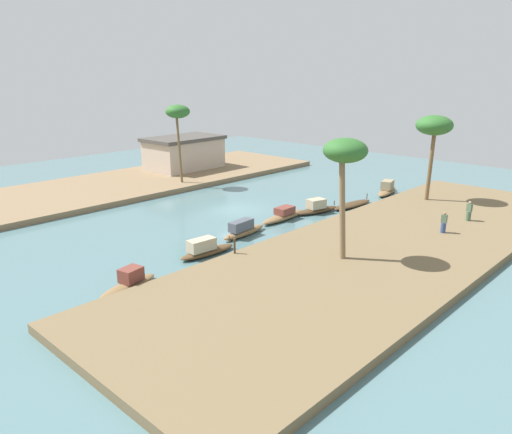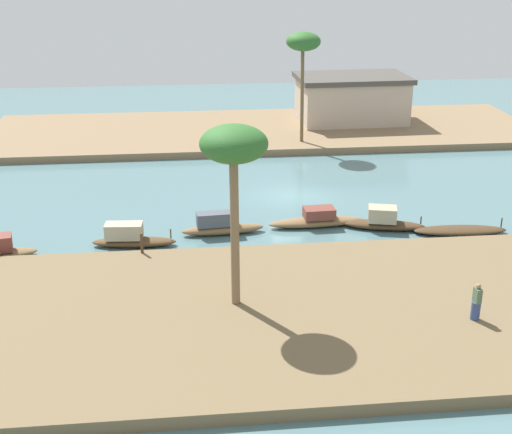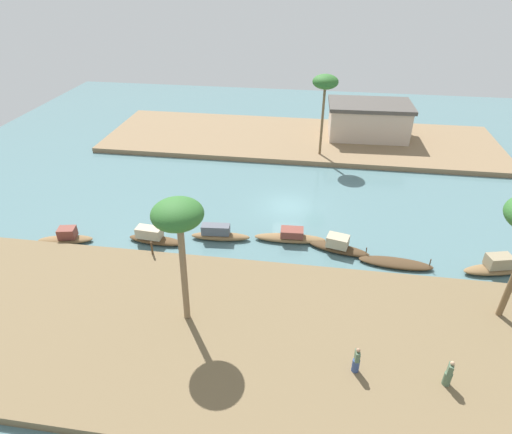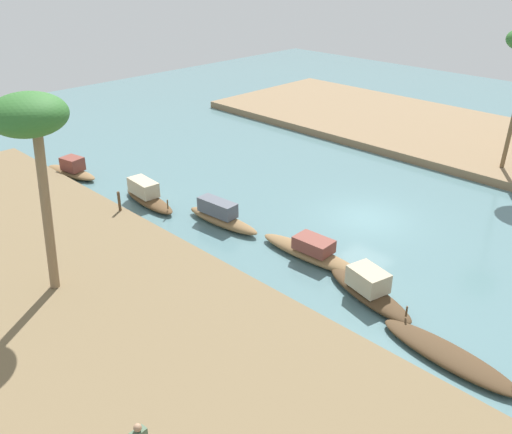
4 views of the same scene
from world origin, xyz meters
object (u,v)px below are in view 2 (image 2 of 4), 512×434
Objects in this scene: sampan_downstream_large at (460,230)px; sampan_near_left_bank at (220,226)px; sampan_midstream at (130,238)px; mooring_post at (142,243)px; sampan_with_red_awning at (383,221)px; palm_tree_left_near at (234,150)px; palm_tree_right_tall at (303,44)px; person_by_mooring at (476,304)px; riverside_building at (351,98)px; sampan_foreground at (317,220)px.

sampan_near_left_bank is (-12.56, 1.32, 0.28)m from sampan_downstream_large.
sampan_midstream is 2.24m from mooring_post.
sampan_with_red_awning is at bearing 8.18° from sampan_midstream.
palm_tree_left_near is 0.94× the size of palm_tree_right_tall.
riverside_building is (2.76, 32.99, 1.26)m from person_by_mooring.
palm_tree_left_near is (-8.59, -8.22, 6.51)m from sampan_with_red_awning.
sampan_near_left_bank is 8.71m from sampan_with_red_awning.
mooring_post is at bearing -169.65° from sampan_downstream_large.
person_by_mooring is 0.21× the size of palm_tree_left_near.
sampan_downstream_large is at bearing -22.24° from person_by_mooring.
sampan_midstream is at bearing -173.28° from sampan_foreground.
sampan_with_red_awning is (-3.85, 1.10, 0.25)m from sampan_downstream_large.
sampan_downstream_large is at bearing -10.34° from sampan_near_left_bank.
sampan_midstream reaches higher than sampan_downstream_large.
palm_tree_left_near reaches higher than person_by_mooring.
person_by_mooring is at bearing -85.08° from palm_tree_right_tall.
sampan_foreground is at bearing -178.41° from sampan_with_red_awning.
sampan_foreground is at bearing 60.26° from palm_tree_left_near.
sampan_foreground is at bearing 1.53° from sampan_near_left_bank.
sampan_downstream_large is 19.86m from palm_tree_right_tall.
mooring_post reaches higher than sampan_foreground.
palm_tree_left_near is (0.12, -8.43, 6.48)m from sampan_near_left_bank.
riverside_building is (12.00, 30.43, -4.54)m from palm_tree_left_near.
sampan_midstream is 17.15m from person_by_mooring.
sampan_foreground is 5.26× the size of mooring_post.
sampan_midstream is at bearing 122.92° from palm_tree_left_near.
sampan_near_left_bank is 0.84× the size of sampan_foreground.
sampan_midstream is 28.59m from riverside_building.
riverside_building is at bearing -8.71° from person_by_mooring.
sampan_midstream is 0.54× the size of palm_tree_right_tall.
sampan_downstream_large is at bearing -90.81° from riverside_building.
sampan_downstream_large is 1.11× the size of sampan_with_red_awning.
palm_tree_left_near is (4.05, -5.28, 5.94)m from mooring_post.
riverside_building reaches higher than sampan_foreground.
sampan_foreground is (9.88, 1.64, -0.09)m from sampan_midstream.
sampan_foreground is 9.91m from mooring_post.
riverside_building reaches higher than person_by_mooring.
person_by_mooring is 11.21m from palm_tree_left_near.
sampan_foreground is (-7.31, 1.86, 0.18)m from sampan_downstream_large.
sampan_near_left_bank is 0.59× the size of palm_tree_left_near.
sampan_foreground is 0.58× the size of riverside_building.
mooring_post is 23.24m from palm_tree_right_tall.
palm_tree_right_tall is 9.26m from riverside_building.
riverside_building is at bearing 48.33° from palm_tree_right_tall.
sampan_foreground is at bearing 15.69° from person_by_mooring.
mooring_post is at bearing -160.76° from sampan_foreground.
sampan_foreground is at bearing 169.73° from sampan_downstream_large.
palm_tree_left_near is (-9.24, 2.56, 5.80)m from person_by_mooring.
palm_tree_right_tall is at bearing 60.54° from sampan_midstream.
sampan_with_red_awning is 10.82m from person_by_mooring.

